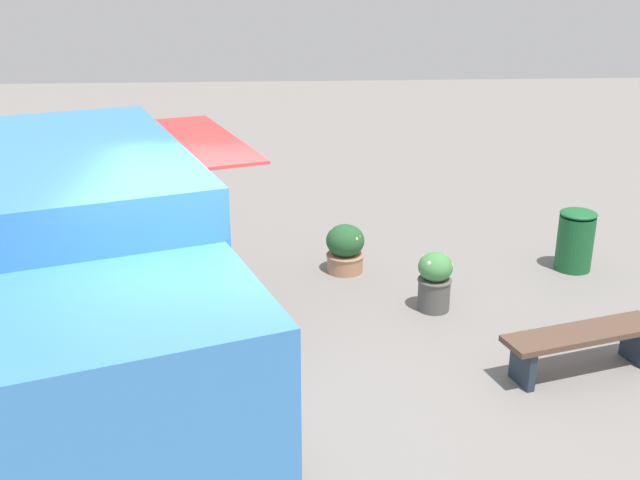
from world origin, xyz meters
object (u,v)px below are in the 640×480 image
planter_flowering_near (435,280)px  plaza_bench (582,341)px  food_truck (87,291)px  trash_bin (575,239)px  planter_flowering_far (345,248)px

planter_flowering_near → plaza_bench: size_ratio=0.42×
food_truck → trash_bin: (2.73, -5.69, -0.66)m
food_truck → planter_flowering_far: 3.95m
food_truck → trash_bin: size_ratio=6.79×
planter_flowering_near → trash_bin: (1.10, -2.12, 0.05)m
planter_flowering_far → planter_flowering_near: bearing=-142.2°
planter_flowering_far → trash_bin: bearing=-92.2°
planter_flowering_far → plaza_bench: (-2.74, -2.11, 0.03)m
trash_bin → planter_flowering_near: bearing=117.4°
planter_flowering_near → planter_flowering_far: bearing=37.8°
planter_flowering_near → plaza_bench: 1.92m
planter_flowering_far → trash_bin: 3.06m
food_truck → plaza_bench: size_ratio=3.29×
planter_flowering_near → plaza_bench: (-1.52, -1.17, -0.02)m
planter_flowering_far → trash_bin: trash_bin is taller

